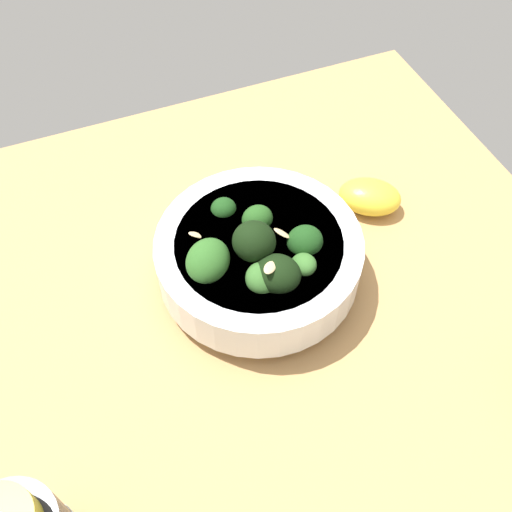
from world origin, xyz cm
name	(u,v)px	position (x,y,z in cm)	size (l,w,h in cm)	color
ground_plane	(271,315)	(0.00, 0.00, -2.16)	(69.48, 69.48, 4.32)	tan
bowl_of_broccoli	(256,256)	(0.35, -3.43, 4.19)	(20.88, 20.88, 10.93)	white
lemon_wedge	(370,197)	(-15.68, -8.19, 1.82)	(7.16, 5.01, 3.64)	yellow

